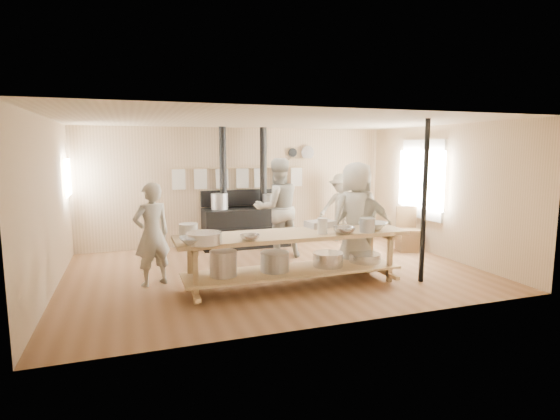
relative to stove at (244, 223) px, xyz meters
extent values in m
plane|color=brown|center=(0.01, -2.12, -0.52)|extent=(7.00, 7.00, 0.00)
plane|color=tan|center=(0.01, 0.38, 0.78)|extent=(7.00, 0.00, 7.00)
plane|color=tan|center=(0.01, -4.62, 0.78)|extent=(7.00, 0.00, 7.00)
plane|color=tan|center=(-3.49, -2.12, 0.78)|extent=(0.00, 5.00, 5.00)
plane|color=tan|center=(3.51, -2.12, 0.78)|extent=(0.00, 5.00, 5.00)
plane|color=#BEAC8D|center=(0.01, -2.12, 2.08)|extent=(7.00, 7.00, 0.00)
cube|color=beige|center=(3.48, -1.52, 0.98)|extent=(0.06, 1.35, 1.65)
plane|color=white|center=(3.44, -1.52, 0.98)|extent=(0.00, 1.50, 1.50)
cube|color=beige|center=(3.43, -1.52, 0.98)|extent=(0.02, 0.03, 1.50)
plane|color=white|center=(-3.44, -0.12, 1.08)|extent=(0.00, 0.90, 0.90)
cube|color=black|center=(0.01, -0.02, -0.10)|extent=(1.80, 0.70, 0.85)
cube|color=black|center=(0.01, -0.02, -0.47)|extent=(1.90, 0.75, 0.10)
cube|color=black|center=(0.01, 0.28, 0.53)|extent=(1.80, 0.12, 0.35)
cylinder|color=black|center=(-0.44, 0.03, 1.20)|extent=(0.15, 0.15, 1.75)
cylinder|color=black|center=(0.46, 0.03, 1.20)|extent=(0.15, 0.15, 1.75)
cylinder|color=#B2B2B7|center=(-0.54, -0.02, 0.50)|extent=(0.36, 0.36, 0.34)
cylinder|color=gray|center=(0.56, -0.07, 0.48)|extent=(0.30, 0.30, 0.30)
cylinder|color=tan|center=(0.01, 0.28, 1.20)|extent=(3.00, 0.04, 0.04)
cube|color=white|center=(-1.34, 0.28, 0.98)|extent=(0.28, 0.01, 0.46)
cube|color=white|center=(-0.89, 0.28, 0.98)|extent=(0.28, 0.01, 0.46)
cube|color=white|center=(-0.44, 0.28, 0.98)|extent=(0.28, 0.01, 0.46)
cube|color=white|center=(0.01, 0.28, 0.98)|extent=(0.28, 0.01, 0.46)
cube|color=white|center=(0.46, 0.28, 0.98)|extent=(0.28, 0.01, 0.46)
cube|color=white|center=(0.91, 0.28, 0.98)|extent=(0.28, 0.01, 0.46)
cube|color=white|center=(1.36, 0.28, 0.98)|extent=(0.28, 0.01, 0.46)
cube|color=tan|center=(1.41, 0.30, 1.38)|extent=(0.50, 0.14, 0.03)
cylinder|color=black|center=(1.26, 0.32, 1.53)|extent=(0.20, 0.04, 0.20)
cylinder|color=silver|center=(1.63, 0.32, 1.53)|extent=(0.32, 0.03, 0.32)
cube|color=tan|center=(0.01, -3.02, 0.30)|extent=(3.60, 0.90, 0.06)
cube|color=tan|center=(0.01, -3.02, -0.27)|extent=(3.40, 0.80, 0.04)
cube|color=tan|center=(0.01, -3.02, -0.32)|extent=(3.30, 0.06, 0.06)
cube|color=tan|center=(-1.54, -3.32, -0.10)|extent=(0.07, 0.07, 0.85)
cube|color=tan|center=(-1.54, -2.72, -0.10)|extent=(0.07, 0.07, 0.85)
cube|color=tan|center=(1.56, -3.32, -0.10)|extent=(0.07, 0.07, 0.85)
cube|color=tan|center=(1.56, -2.72, -0.10)|extent=(0.07, 0.07, 0.85)
cylinder|color=#B2B2B7|center=(-1.09, -3.02, -0.06)|extent=(0.40, 0.40, 0.38)
cylinder|color=gray|center=(-0.29, -3.02, -0.10)|extent=(0.44, 0.44, 0.30)
cylinder|color=silver|center=(0.61, -3.02, -0.14)|extent=(0.48, 0.48, 0.22)
cylinder|color=silver|center=(1.31, -3.02, -0.18)|extent=(0.52, 0.52, 0.14)
cylinder|color=black|center=(2.06, -3.47, 0.78)|extent=(0.08, 0.08, 2.60)
imported|color=#ADAA99|center=(-2.05, -2.23, 0.29)|extent=(0.69, 0.58, 1.62)
imported|color=#ADAA99|center=(0.37, -1.18, 0.46)|extent=(0.99, 0.80, 1.96)
imported|color=#ADAA99|center=(1.35, -2.56, 0.44)|extent=(0.97, 0.66, 1.92)
imported|color=#ADAA99|center=(1.45, -2.66, 0.29)|extent=(1.03, 0.70, 1.63)
imported|color=#ADAA99|center=(2.28, -0.17, 0.27)|extent=(1.17, 1.06, 1.57)
cube|color=brown|center=(3.16, -1.57, -0.29)|extent=(0.54, 0.54, 0.46)
cube|color=brown|center=(3.21, -1.38, 0.15)|extent=(0.43, 0.16, 0.52)
imported|color=white|center=(-1.54, -3.35, 0.38)|extent=(0.43, 0.43, 0.10)
imported|color=silver|center=(-0.77, -3.35, 0.37)|extent=(0.39, 0.39, 0.09)
imported|color=white|center=(1.34, -3.13, 0.39)|extent=(0.64, 0.64, 0.11)
imported|color=silver|center=(0.71, -3.35, 0.38)|extent=(0.38, 0.38, 0.11)
cube|color=#B2B2B7|center=(0.62, -2.69, 0.38)|extent=(0.52, 0.39, 0.10)
cylinder|color=silver|center=(-1.42, -3.35, 0.41)|extent=(0.53, 0.53, 0.15)
cylinder|color=gray|center=(1.11, -3.35, 0.44)|extent=(0.31, 0.31, 0.22)
cylinder|color=white|center=(-1.54, -2.69, 0.42)|extent=(0.35, 0.35, 0.18)
cylinder|color=white|center=(0.40, -3.24, 0.45)|extent=(0.19, 0.19, 0.24)
camera|label=1|loc=(-2.35, -9.20, 1.61)|focal=28.00mm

